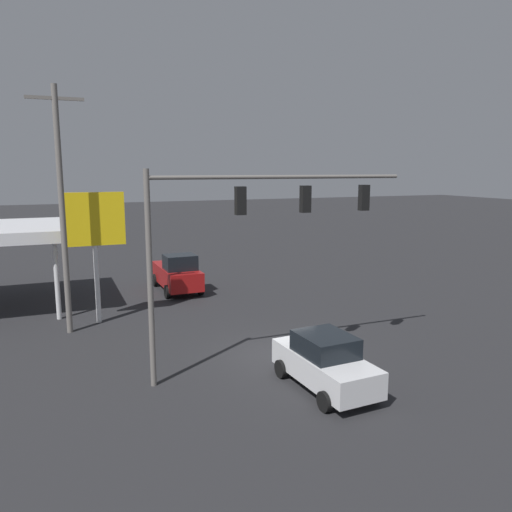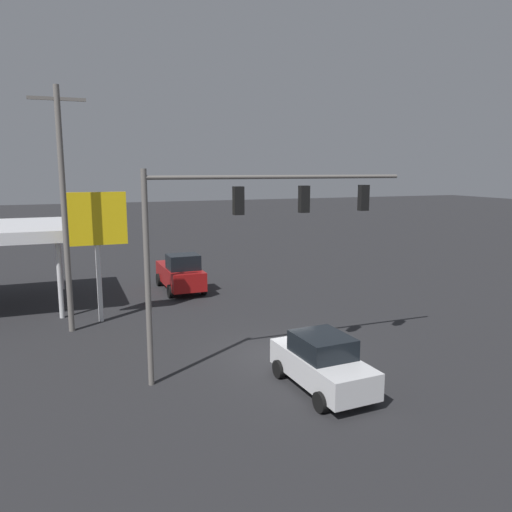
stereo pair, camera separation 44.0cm
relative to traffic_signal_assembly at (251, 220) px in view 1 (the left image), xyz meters
name	(u,v)px [view 1 (the left image)]	position (x,y,z in m)	size (l,w,h in m)	color
ground_plane	(274,354)	(-1.44, -1.10, -5.66)	(200.00, 200.00, 0.00)	#262628
traffic_signal_assembly	(251,220)	(0.00, 0.00, 0.00)	(10.01, 0.43, 7.48)	slate
utility_pole	(62,207)	(6.19, -7.26, 0.16)	(2.40, 0.26, 11.07)	slate
price_sign	(94,226)	(4.80, -8.37, -0.87)	(2.89, 0.27, 6.39)	silver
sedan_far	(325,362)	(-1.72, 2.47, -4.71)	(2.26, 4.50, 1.93)	silver
pickup_parked	(177,273)	(-0.30, -13.20, -4.55)	(2.34, 5.24, 2.40)	maroon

